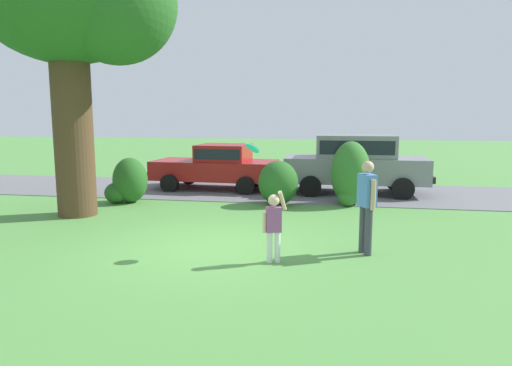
# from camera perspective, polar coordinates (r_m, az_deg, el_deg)

# --- Properties ---
(ground_plane) EXTENTS (80.00, 80.00, 0.00)m
(ground_plane) POSITION_cam_1_polar(r_m,az_deg,el_deg) (9.19, -5.51, -7.85)
(ground_plane) COLOR #518E42
(driveway_strip) EXTENTS (28.00, 4.40, 0.02)m
(driveway_strip) POSITION_cam_1_polar(r_m,az_deg,el_deg) (15.64, 1.09, -0.97)
(driveway_strip) COLOR slate
(driveway_strip) RESTS_ON ground
(shrub_near_tree) EXTENTS (1.21, 1.02, 1.32)m
(shrub_near_tree) POSITION_cam_1_polar(r_m,az_deg,el_deg) (14.05, -15.56, 0.08)
(shrub_near_tree) COLOR #286023
(shrub_near_tree) RESTS_ON ground
(shrub_centre_left) EXTENTS (1.14, 1.14, 1.27)m
(shrub_centre_left) POSITION_cam_1_polar(r_m,az_deg,el_deg) (13.21, 2.76, 0.03)
(shrub_centre_left) COLOR #286023
(shrub_centre_left) RESTS_ON ground
(shrub_centre) EXTENTS (1.11, 1.19, 1.83)m
(shrub_centre) POSITION_cam_1_polar(r_m,az_deg,el_deg) (13.42, 11.59, 1.01)
(shrub_centre) COLOR #33702B
(shrub_centre) RESTS_ON ground
(parked_sedan) EXTENTS (4.46, 2.22, 1.56)m
(parked_sedan) POSITION_cam_1_polar(r_m,az_deg,el_deg) (15.98, -4.76, 2.24)
(parked_sedan) COLOR maroon
(parked_sedan) RESTS_ON ground
(parked_suv) EXTENTS (4.71, 2.12, 1.92)m
(parked_suv) POSITION_cam_1_polar(r_m,az_deg,el_deg) (15.37, 12.18, 2.69)
(parked_suv) COLOR gray
(parked_suv) RESTS_ON ground
(child_thrower) EXTENTS (0.40, 0.35, 1.29)m
(child_thrower) POSITION_cam_1_polar(r_m,az_deg,el_deg) (8.05, 2.20, -4.89)
(child_thrower) COLOR white
(child_thrower) RESTS_ON ground
(frisbee) EXTENTS (0.32, 0.26, 0.27)m
(frisbee) POSITION_cam_1_polar(r_m,az_deg,el_deg) (8.49, -0.45, 4.35)
(frisbee) COLOR #1EB7B2
(adult_onlooker) EXTENTS (0.36, 0.48, 1.74)m
(adult_onlooker) POSITION_cam_1_polar(r_m,az_deg,el_deg) (8.72, 13.51, -2.31)
(adult_onlooker) COLOR #3F3F4C
(adult_onlooker) RESTS_ON ground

